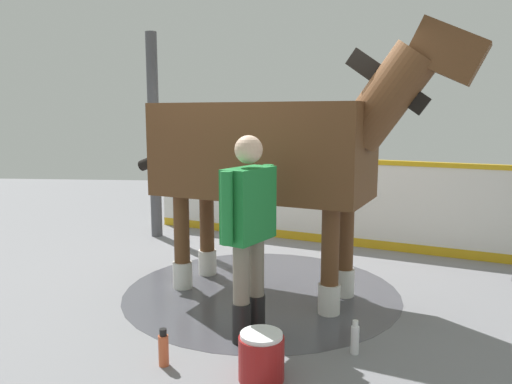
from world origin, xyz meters
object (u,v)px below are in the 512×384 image
bottle_shampoo (355,338)px  bottle_spray (164,349)px  handler (249,225)px  wash_bucket (261,356)px  horse (274,152)px

bottle_shampoo → bottle_spray: (-1.39, -0.31, 0.01)m
handler → wash_bucket: size_ratio=4.91×
horse → handler: (-0.14, -1.01, -0.49)m
handler → bottle_spray: 1.11m
horse → handler: size_ratio=2.03×
wash_bucket → bottle_shampoo: (0.67, 0.43, -0.04)m
bottle_shampoo → bottle_spray: 1.42m
horse → bottle_spray: size_ratio=11.98×
horse → wash_bucket: 2.08m
bottle_shampoo → wash_bucket: bearing=-147.4°
bottle_spray → wash_bucket: bearing=-9.9°
bottle_spray → horse: bearing=65.4°
bottle_spray → handler: bearing=42.3°
wash_bucket → bottle_shampoo: 0.80m
wash_bucket → bottle_spray: bearing=170.1°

